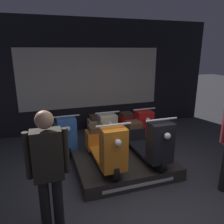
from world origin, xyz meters
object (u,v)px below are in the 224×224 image
scooter_display_left (105,146)px  scooter_backrow_2 (135,125)px  scooter_backrow_1 (102,129)px  scooter_backrow_0 (65,133)px  scooter_display_right (146,140)px  person_left_browsing (48,167)px

scooter_display_left → scooter_backrow_2: 2.01m
scooter_backrow_1 → scooter_backrow_2: same height
scooter_backrow_0 → scooter_backrow_1: 0.93m
scooter_backrow_1 → scooter_backrow_2: bearing=0.0°
scooter_display_left → scooter_backrow_0: scooter_display_left is taller
scooter_display_left → scooter_display_right: 0.86m
scooter_backrow_0 → scooter_display_right: bearing=-46.8°
scooter_display_right → scooter_backrow_2: (0.45, 1.52, -0.25)m
scooter_display_left → scooter_backrow_2: (1.30, 1.52, -0.25)m
scooter_display_left → scooter_display_right: size_ratio=1.00×
scooter_display_right → person_left_browsing: 2.20m
scooter_backrow_0 → scooter_backrow_1: (0.93, 0.00, 0.00)m
scooter_backrow_0 → scooter_backrow_2: size_ratio=1.00×
scooter_backrow_0 → scooter_backrow_2: 1.87m
scooter_display_left → scooter_backrow_1: 1.58m
scooter_backrow_2 → person_left_browsing: (-2.34, -2.59, 0.58)m
scooter_display_right → scooter_backrow_0: scooter_display_right is taller
scooter_backrow_2 → scooter_display_left: bearing=-130.6°
scooter_display_left → scooter_backrow_1: bearing=76.4°
scooter_display_left → scooter_backrow_0: size_ratio=1.00×
scooter_display_left → scooter_backrow_0: 1.64m
scooter_display_left → scooter_backrow_1: (0.37, 1.52, -0.25)m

